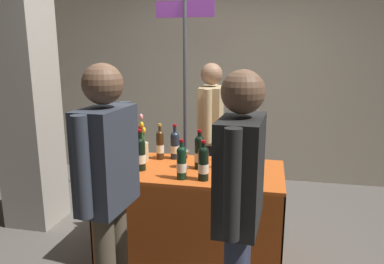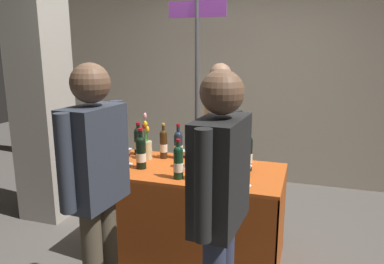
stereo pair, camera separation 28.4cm
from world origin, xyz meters
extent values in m
plane|color=#514C47|center=(0.00, 0.00, 0.00)|extent=(12.00, 12.00, 0.00)
cube|color=#B2A893|center=(0.00, 2.10, 1.33)|extent=(7.23, 0.12, 2.65)
cube|color=gray|center=(-1.66, 0.32, 1.75)|extent=(0.45, 0.45, 3.51)
cube|color=#B74C19|center=(0.00, 0.00, 0.75)|extent=(1.44, 0.75, 0.02)
cube|color=#963E14|center=(0.00, -0.37, 0.37)|extent=(1.44, 0.01, 0.74)
cube|color=#963E14|center=(0.00, 0.37, 0.37)|extent=(1.44, 0.01, 0.74)
cube|color=#963E14|center=(-0.71, 0.00, 0.37)|extent=(0.01, 0.75, 0.74)
cube|color=#963E14|center=(0.71, 0.00, 0.37)|extent=(0.01, 0.75, 0.74)
cylinder|color=#192333|center=(0.32, 0.05, 0.87)|extent=(0.07, 0.07, 0.21)
sphere|color=#192333|center=(0.32, 0.05, 0.98)|extent=(0.07, 0.07, 0.07)
cylinder|color=#192333|center=(0.32, 0.05, 1.02)|extent=(0.03, 0.03, 0.08)
cylinder|color=#B7932D|center=(0.32, 0.05, 1.07)|extent=(0.03, 0.03, 0.02)
cylinder|color=beige|center=(0.32, 0.05, 0.86)|extent=(0.08, 0.08, 0.07)
cylinder|color=black|center=(-0.39, -0.12, 0.88)|extent=(0.08, 0.08, 0.22)
sphere|color=black|center=(-0.39, -0.12, 0.99)|extent=(0.08, 0.08, 0.08)
cylinder|color=black|center=(-0.39, -0.12, 1.03)|extent=(0.03, 0.03, 0.09)
cylinder|color=maroon|center=(-0.39, -0.12, 1.08)|extent=(0.04, 0.04, 0.02)
cylinder|color=beige|center=(-0.39, -0.12, 0.86)|extent=(0.08, 0.08, 0.07)
cylinder|color=black|center=(0.06, 0.01, 0.88)|extent=(0.08, 0.08, 0.23)
sphere|color=black|center=(0.06, 0.01, 1.00)|extent=(0.08, 0.08, 0.08)
cylinder|color=black|center=(0.06, 0.01, 1.03)|extent=(0.03, 0.03, 0.07)
cylinder|color=maroon|center=(0.06, 0.01, 1.08)|extent=(0.04, 0.04, 0.02)
cylinder|color=beige|center=(0.06, 0.01, 0.86)|extent=(0.08, 0.08, 0.07)
cylinder|color=#192333|center=(-0.20, 0.24, 0.87)|extent=(0.08, 0.08, 0.20)
sphere|color=#192333|center=(-0.20, 0.24, 0.97)|extent=(0.07, 0.07, 0.07)
cylinder|color=#192333|center=(-0.20, 0.24, 1.01)|extent=(0.03, 0.03, 0.08)
cylinder|color=maroon|center=(-0.20, 0.24, 1.06)|extent=(0.03, 0.03, 0.02)
cylinder|color=beige|center=(-0.20, 0.24, 0.85)|extent=(0.08, 0.08, 0.06)
cylinder|color=black|center=(-0.58, 0.24, 0.87)|extent=(0.08, 0.08, 0.21)
sphere|color=black|center=(-0.58, 0.24, 0.98)|extent=(0.08, 0.08, 0.08)
cylinder|color=black|center=(-0.58, 0.24, 1.01)|extent=(0.03, 0.03, 0.07)
cylinder|color=maroon|center=(-0.58, 0.24, 1.05)|extent=(0.04, 0.04, 0.02)
cylinder|color=beige|center=(-0.58, 0.24, 0.85)|extent=(0.08, 0.08, 0.07)
cylinder|color=black|center=(0.42, 0.10, 0.89)|extent=(0.08, 0.08, 0.24)
sphere|color=black|center=(0.42, 0.10, 1.01)|extent=(0.08, 0.08, 0.08)
cylinder|color=black|center=(0.42, 0.10, 1.04)|extent=(0.03, 0.03, 0.07)
cylinder|color=black|center=(0.42, 0.10, 1.09)|extent=(0.04, 0.04, 0.02)
cylinder|color=beige|center=(0.42, 0.10, 0.87)|extent=(0.08, 0.08, 0.08)
cylinder|color=black|center=(-0.03, -0.25, 0.87)|extent=(0.07, 0.07, 0.21)
sphere|color=black|center=(-0.03, -0.25, 0.98)|extent=(0.07, 0.07, 0.07)
cylinder|color=black|center=(-0.03, -0.25, 1.01)|extent=(0.03, 0.03, 0.07)
cylinder|color=maroon|center=(-0.03, -0.25, 1.06)|extent=(0.03, 0.03, 0.02)
cylinder|color=beige|center=(-0.03, -0.25, 0.86)|extent=(0.07, 0.07, 0.07)
cylinder|color=#38230F|center=(-0.32, 0.20, 0.88)|extent=(0.06, 0.06, 0.22)
sphere|color=#38230F|center=(-0.32, 0.20, 0.99)|extent=(0.06, 0.06, 0.06)
cylinder|color=#38230F|center=(-0.32, 0.20, 1.02)|extent=(0.03, 0.03, 0.07)
cylinder|color=#B7932D|center=(-0.32, 0.20, 1.07)|extent=(0.03, 0.03, 0.02)
cylinder|color=beige|center=(-0.32, 0.20, 0.86)|extent=(0.07, 0.07, 0.07)
cylinder|color=black|center=(0.13, -0.24, 0.87)|extent=(0.08, 0.08, 0.21)
sphere|color=black|center=(0.13, -0.24, 0.98)|extent=(0.07, 0.07, 0.07)
cylinder|color=black|center=(0.13, -0.24, 1.01)|extent=(0.03, 0.03, 0.07)
cylinder|color=maroon|center=(0.13, -0.24, 1.06)|extent=(0.04, 0.04, 0.02)
cylinder|color=beige|center=(0.13, -0.24, 0.86)|extent=(0.08, 0.08, 0.07)
cylinder|color=#192333|center=(0.43, -0.02, 0.88)|extent=(0.07, 0.07, 0.23)
sphere|color=#192333|center=(0.43, -0.02, 1.00)|extent=(0.07, 0.07, 0.07)
cylinder|color=#192333|center=(0.43, -0.02, 1.05)|extent=(0.03, 0.03, 0.09)
cylinder|color=maroon|center=(0.43, -0.02, 1.10)|extent=(0.03, 0.03, 0.02)
cylinder|color=beige|center=(0.43, -0.02, 0.87)|extent=(0.07, 0.07, 0.07)
cylinder|color=silver|center=(0.48, -0.24, 0.77)|extent=(0.06, 0.06, 0.00)
cylinder|color=silver|center=(0.48, -0.24, 0.81)|extent=(0.01, 0.01, 0.08)
cone|color=silver|center=(0.48, -0.24, 0.88)|extent=(0.06, 0.06, 0.07)
cylinder|color=#590C19|center=(0.48, -0.24, 0.86)|extent=(0.04, 0.04, 0.02)
cylinder|color=silver|center=(-0.53, -0.05, 0.77)|extent=(0.06, 0.06, 0.00)
cylinder|color=silver|center=(-0.53, -0.05, 0.80)|extent=(0.01, 0.01, 0.07)
cone|color=silver|center=(-0.53, -0.05, 0.87)|extent=(0.06, 0.06, 0.06)
cylinder|color=#590C19|center=(-0.53, -0.05, 0.85)|extent=(0.03, 0.03, 0.02)
cylinder|color=silver|center=(-0.06, 0.01, 0.77)|extent=(0.07, 0.07, 0.00)
cylinder|color=silver|center=(-0.06, 0.01, 0.81)|extent=(0.01, 0.01, 0.07)
cone|color=silver|center=(-0.06, 0.01, 0.88)|extent=(0.08, 0.08, 0.07)
cylinder|color=#590C19|center=(-0.06, 0.01, 0.86)|extent=(0.04, 0.04, 0.02)
cylinder|color=tan|center=(-0.45, 0.13, 0.85)|extent=(0.09, 0.09, 0.16)
cylinder|color=#38722D|center=(-0.47, 0.14, 0.95)|extent=(0.01, 0.01, 0.21)
ellipsoid|color=red|center=(-0.48, 0.14, 1.06)|extent=(0.03, 0.03, 0.05)
cylinder|color=#38722D|center=(-0.45, 0.12, 0.96)|extent=(0.01, 0.02, 0.24)
ellipsoid|color=gold|center=(-0.45, 0.11, 1.08)|extent=(0.03, 0.03, 0.05)
cylinder|color=#38722D|center=(-0.46, 0.14, 0.99)|extent=(0.04, 0.02, 0.30)
ellipsoid|color=pink|center=(-0.47, 0.15, 1.14)|extent=(0.03, 0.03, 0.05)
cylinder|color=#38722D|center=(-0.45, 0.14, 0.94)|extent=(0.01, 0.01, 0.19)
ellipsoid|color=gold|center=(-0.45, 0.14, 1.03)|extent=(0.03, 0.03, 0.05)
cylinder|color=#38722D|center=(-0.45, 0.13, 0.96)|extent=(0.02, 0.03, 0.23)
ellipsoid|color=#E05B1E|center=(-0.46, 0.14, 1.07)|extent=(0.03, 0.03, 0.05)
cube|color=silver|center=(0.24, 0.26, 0.84)|extent=(0.13, 0.03, 0.15)
cylinder|color=#2D3347|center=(0.01, 0.94, 0.39)|extent=(0.12, 0.12, 0.78)
cylinder|color=#2D3347|center=(0.01, 0.78, 0.39)|extent=(0.12, 0.12, 0.78)
cube|color=tan|center=(0.01, 0.86, 1.06)|extent=(0.22, 0.40, 0.55)
sphere|color=#8C664C|center=(0.01, 0.86, 1.46)|extent=(0.22, 0.22, 0.22)
cylinder|color=tan|center=(0.01, 1.10, 1.08)|extent=(0.08, 0.08, 0.51)
cylinder|color=tan|center=(0.02, 0.62, 1.08)|extent=(0.08, 0.08, 0.51)
cylinder|color=#4C4233|center=(-0.29, -0.82, 0.41)|extent=(0.12, 0.12, 0.81)
cube|color=#2D333D|center=(-0.30, -0.90, 1.10)|extent=(0.24, 0.41, 0.58)
sphere|color=brown|center=(-0.30, -0.90, 1.52)|extent=(0.22, 0.22, 0.22)
cylinder|color=#2D333D|center=(-0.31, -1.14, 1.12)|extent=(0.08, 0.08, 0.53)
cylinder|color=#2D333D|center=(-0.28, -0.66, 1.12)|extent=(0.08, 0.08, 0.53)
cube|color=black|center=(0.45, -0.92, 1.08)|extent=(0.24, 0.44, 0.57)
sphere|color=brown|center=(0.45, -0.92, 1.49)|extent=(0.22, 0.22, 0.22)
cylinder|color=black|center=(0.43, -1.18, 1.11)|extent=(0.08, 0.08, 0.52)
cylinder|color=black|center=(0.47, -0.66, 1.11)|extent=(0.08, 0.08, 0.52)
cylinder|color=#47474C|center=(-0.34, 1.21, 1.11)|extent=(0.04, 0.04, 2.23)
cube|color=#7A3393|center=(-0.34, 1.21, 2.11)|extent=(0.63, 0.02, 0.17)
camera|label=1|loc=(0.58, -2.71, 1.70)|focal=34.15mm
camera|label=2|loc=(0.85, -2.64, 1.70)|focal=34.15mm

